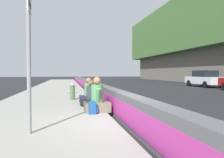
# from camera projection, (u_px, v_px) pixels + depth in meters

# --- Properties ---
(ground_plane) EXTENTS (160.00, 160.00, 0.00)m
(ground_plane) POSITION_uv_depth(u_px,v_px,m) (132.00, 126.00, 6.21)
(ground_plane) COLOR #232326
(ground_plane) RESTS_ON ground
(sidewalk_strip) EXTENTS (80.00, 4.40, 0.14)m
(sidewalk_strip) POSITION_uv_depth(u_px,v_px,m) (31.00, 128.00, 5.69)
(sidewalk_strip) COLOR gray
(sidewalk_strip) RESTS_ON ground_plane
(jersey_barrier) EXTENTS (76.00, 0.45, 0.85)m
(jersey_barrier) POSITION_uv_depth(u_px,v_px,m) (132.00, 111.00, 6.20)
(jersey_barrier) COLOR #545456
(jersey_barrier) RESTS_ON ground_plane
(route_sign_post) EXTENTS (0.44, 0.09, 3.60)m
(route_sign_post) POSITION_uv_depth(u_px,v_px,m) (29.00, 39.00, 4.89)
(route_sign_post) COLOR gray
(route_sign_post) RESTS_ON sidewalk_strip
(fire_hydrant) EXTENTS (0.26, 0.46, 0.88)m
(fire_hydrant) POSITION_uv_depth(u_px,v_px,m) (72.00, 91.00, 11.11)
(fire_hydrant) COLOR #47663D
(fire_hydrant) RESTS_ON sidewalk_strip
(seated_person_foreground) EXTENTS (0.76, 0.87, 1.19)m
(seated_person_foreground) POSITION_uv_depth(u_px,v_px,m) (97.00, 101.00, 7.76)
(seated_person_foreground) COLOR #706651
(seated_person_foreground) RESTS_ON sidewalk_strip
(seated_person_middle) EXTENTS (0.76, 0.85, 1.04)m
(seated_person_middle) POSITION_uv_depth(u_px,v_px,m) (91.00, 98.00, 9.02)
(seated_person_middle) COLOR black
(seated_person_middle) RESTS_ON sidewalk_strip
(seated_person_rear) EXTENTS (0.71, 0.81, 1.11)m
(seated_person_rear) POSITION_uv_depth(u_px,v_px,m) (89.00, 95.00, 10.16)
(seated_person_rear) COLOR #23284C
(seated_person_rear) RESTS_ON sidewalk_strip
(backpack) EXTENTS (0.32, 0.28, 0.40)m
(backpack) POSITION_uv_depth(u_px,v_px,m) (92.00, 108.00, 7.33)
(backpack) COLOR navy
(backpack) RESTS_ON sidewalk_strip
(parked_car_fourth) EXTENTS (4.54, 2.02, 1.71)m
(parked_car_fourth) POSITION_uv_depth(u_px,v_px,m) (204.00, 79.00, 23.43)
(parked_car_fourth) COLOR silver
(parked_car_fourth) RESTS_ON ground_plane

